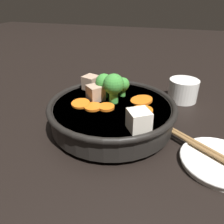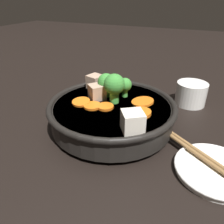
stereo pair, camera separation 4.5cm
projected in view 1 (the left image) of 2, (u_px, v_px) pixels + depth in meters
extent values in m
plane|color=black|center=(112.00, 127.00, 0.47)|extent=(3.00, 3.00, 0.00)
cylinder|color=black|center=(112.00, 125.00, 0.47)|extent=(0.14, 0.14, 0.01)
cylinder|color=black|center=(112.00, 114.00, 0.46)|extent=(0.25, 0.25, 0.04)
torus|color=black|center=(112.00, 105.00, 0.45)|extent=(0.26, 0.26, 0.01)
cylinder|color=brown|center=(112.00, 110.00, 0.45)|extent=(0.24, 0.24, 0.02)
cylinder|color=orange|center=(142.00, 111.00, 0.42)|extent=(0.05, 0.05, 0.01)
cylinder|color=orange|center=(141.00, 100.00, 0.46)|extent=(0.06, 0.06, 0.01)
cylinder|color=orange|center=(81.00, 104.00, 0.44)|extent=(0.04, 0.04, 0.01)
cylinder|color=orange|center=(106.00, 107.00, 0.43)|extent=(0.04, 0.04, 0.01)
cylinder|color=orange|center=(93.00, 107.00, 0.43)|extent=(0.05, 0.05, 0.01)
cylinder|color=green|center=(104.00, 92.00, 0.47)|extent=(0.02, 0.02, 0.02)
sphere|color=#388433|center=(104.00, 82.00, 0.46)|extent=(0.04, 0.04, 0.04)
cylinder|color=green|center=(123.00, 92.00, 0.48)|extent=(0.01, 0.01, 0.02)
sphere|color=#388433|center=(123.00, 84.00, 0.47)|extent=(0.03, 0.03, 0.03)
cylinder|color=green|center=(115.00, 97.00, 0.45)|extent=(0.02, 0.02, 0.03)
sphere|color=#388433|center=(116.00, 84.00, 0.44)|extent=(0.04, 0.04, 0.04)
cube|color=tan|center=(96.00, 93.00, 0.46)|extent=(0.04, 0.04, 0.03)
cube|color=silver|center=(139.00, 120.00, 0.36)|extent=(0.05, 0.05, 0.03)
cube|color=#9E7F66|center=(104.00, 86.00, 0.50)|extent=(0.04, 0.04, 0.03)
cube|color=tan|center=(91.00, 83.00, 0.51)|extent=(0.04, 0.04, 0.03)
cylinder|color=white|center=(218.00, 162.00, 0.37)|extent=(0.12, 0.12, 0.01)
torus|color=white|center=(219.00, 160.00, 0.36)|extent=(0.13, 0.13, 0.01)
cylinder|color=white|center=(183.00, 90.00, 0.58)|extent=(0.08, 0.08, 0.06)
cylinder|color=brown|center=(184.00, 84.00, 0.57)|extent=(0.06, 0.06, 0.00)
cylinder|color=olive|center=(219.00, 158.00, 0.36)|extent=(0.13, 0.18, 0.01)
cylinder|color=olive|center=(221.00, 156.00, 0.36)|extent=(0.13, 0.18, 0.01)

